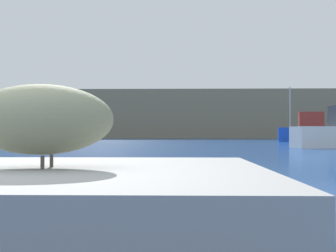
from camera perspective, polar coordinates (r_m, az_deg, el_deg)
name	(u,v)px	position (r m, az deg, el deg)	size (l,w,h in m)	color
hillside_backdrop	(166,116)	(68.08, -0.27, 1.50)	(140.00, 16.76, 7.71)	#7F755B
pier_dock	(40,211)	(3.29, -18.41, -11.76)	(3.58, 2.62, 0.67)	gray
pelican	(39,119)	(3.24, -18.47, 1.02)	(1.41, 0.61, 0.91)	gray
fishing_boat_blue	(309,130)	(42.42, 20.08, -0.61)	(6.23, 2.92, 5.73)	blue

